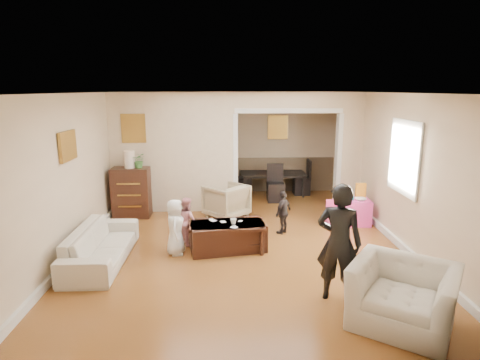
{
  "coord_description": "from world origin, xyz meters",
  "views": [
    {
      "loc": [
        -0.27,
        -6.87,
        2.66
      ],
      "look_at": [
        0.0,
        0.2,
        1.05
      ],
      "focal_mm": 29.96,
      "sensor_mm": 36.0,
      "label": 1
    }
  ],
  "objects_px": {
    "table_lamp": "(129,159)",
    "child_toddler": "(283,212)",
    "sofa": "(101,245)",
    "coffee_table": "(227,236)",
    "adult_person": "(339,243)",
    "dining_table": "(273,183)",
    "dresser": "(132,192)",
    "play_table": "(355,211)",
    "armchair_back": "(226,201)",
    "child_kneel_a": "(175,227)",
    "cyan_cup": "(352,198)",
    "child_kneel_b": "(187,221)",
    "coffee_cup": "(233,221)",
    "armchair_front": "(403,295)"
  },
  "relations": [
    {
      "from": "table_lamp",
      "to": "child_toddler",
      "type": "distance_m",
      "value": 3.37
    },
    {
      "from": "sofa",
      "to": "coffee_table",
      "type": "height_order",
      "value": "sofa"
    },
    {
      "from": "adult_person",
      "to": "dining_table",
      "type": "bearing_deg",
      "value": -62.65
    },
    {
      "from": "dresser",
      "to": "table_lamp",
      "type": "distance_m",
      "value": 0.71
    },
    {
      "from": "dresser",
      "to": "play_table",
      "type": "xyz_separation_m",
      "value": [
        4.59,
        -0.63,
        -0.27
      ]
    },
    {
      "from": "armchair_back",
      "to": "dining_table",
      "type": "distance_m",
      "value": 2.19
    },
    {
      "from": "sofa",
      "to": "adult_person",
      "type": "distance_m",
      "value": 3.64
    },
    {
      "from": "adult_person",
      "to": "child_kneel_a",
      "type": "height_order",
      "value": "adult_person"
    },
    {
      "from": "cyan_cup",
      "to": "child_kneel_b",
      "type": "bearing_deg",
      "value": -164.2
    },
    {
      "from": "sofa",
      "to": "child_kneel_a",
      "type": "distance_m",
      "value": 1.18
    },
    {
      "from": "adult_person",
      "to": "child_kneel_b",
      "type": "height_order",
      "value": "adult_person"
    },
    {
      "from": "child_kneel_b",
      "to": "child_toddler",
      "type": "height_order",
      "value": "child_kneel_b"
    },
    {
      "from": "coffee_table",
      "to": "child_toddler",
      "type": "distance_m",
      "value": 1.3
    },
    {
      "from": "dresser",
      "to": "child_toddler",
      "type": "height_order",
      "value": "dresser"
    },
    {
      "from": "armchair_back",
      "to": "coffee_cup",
      "type": "distance_m",
      "value": 1.84
    },
    {
      "from": "table_lamp",
      "to": "dining_table",
      "type": "distance_m",
      "value": 3.76
    },
    {
      "from": "coffee_cup",
      "to": "coffee_table",
      "type": "bearing_deg",
      "value": 153.43
    },
    {
      "from": "adult_person",
      "to": "armchair_front",
      "type": "bearing_deg",
      "value": 160.56
    },
    {
      "from": "child_toddler",
      "to": "dresser",
      "type": "bearing_deg",
      "value": -71.46
    },
    {
      "from": "coffee_table",
      "to": "child_kneel_b",
      "type": "height_order",
      "value": "child_kneel_b"
    },
    {
      "from": "coffee_table",
      "to": "child_kneel_b",
      "type": "bearing_deg",
      "value": 156.8
    },
    {
      "from": "armchair_back",
      "to": "armchair_front",
      "type": "relative_size",
      "value": 0.7
    },
    {
      "from": "dresser",
      "to": "play_table",
      "type": "relative_size",
      "value": 1.98
    },
    {
      "from": "dresser",
      "to": "child_kneel_a",
      "type": "relative_size",
      "value": 1.14
    },
    {
      "from": "armchair_back",
      "to": "cyan_cup",
      "type": "bearing_deg",
      "value": 122.48
    },
    {
      "from": "dining_table",
      "to": "adult_person",
      "type": "bearing_deg",
      "value": -88.31
    },
    {
      "from": "table_lamp",
      "to": "cyan_cup",
      "type": "bearing_deg",
      "value": -8.66
    },
    {
      "from": "coffee_table",
      "to": "sofa",
      "type": "bearing_deg",
      "value": -168.07
    },
    {
      "from": "play_table",
      "to": "child_kneel_a",
      "type": "distance_m",
      "value": 3.71
    },
    {
      "from": "coffee_cup",
      "to": "dining_table",
      "type": "bearing_deg",
      "value": 73.43
    },
    {
      "from": "coffee_cup",
      "to": "play_table",
      "type": "bearing_deg",
      "value": 27.65
    },
    {
      "from": "play_table",
      "to": "adult_person",
      "type": "relative_size",
      "value": 0.34
    },
    {
      "from": "child_toddler",
      "to": "coffee_cup",
      "type": "bearing_deg",
      "value": -11.02
    },
    {
      "from": "armchair_front",
      "to": "child_toddler",
      "type": "xyz_separation_m",
      "value": [
        -0.94,
        3.04,
        0.05
      ]
    },
    {
      "from": "adult_person",
      "to": "cyan_cup",
      "type": "bearing_deg",
      "value": -85.46
    },
    {
      "from": "dresser",
      "to": "child_kneel_b",
      "type": "xyz_separation_m",
      "value": [
        1.31,
        -1.59,
        -0.11
      ]
    },
    {
      "from": "cyan_cup",
      "to": "dresser",
      "type": "bearing_deg",
      "value": 171.34
    },
    {
      "from": "table_lamp",
      "to": "child_toddler",
      "type": "relative_size",
      "value": 0.44
    },
    {
      "from": "sofa",
      "to": "child_kneel_a",
      "type": "height_order",
      "value": "child_kneel_a"
    },
    {
      "from": "coffee_cup",
      "to": "child_kneel_b",
      "type": "distance_m",
      "value": 0.88
    },
    {
      "from": "sofa",
      "to": "coffee_cup",
      "type": "xyz_separation_m",
      "value": [
        2.08,
        0.37,
        0.23
      ]
    },
    {
      "from": "armchair_front",
      "to": "play_table",
      "type": "height_order",
      "value": "armchair_front"
    },
    {
      "from": "armchair_back",
      "to": "dresser",
      "type": "height_order",
      "value": "dresser"
    },
    {
      "from": "cyan_cup",
      "to": "child_toddler",
      "type": "bearing_deg",
      "value": -162.54
    },
    {
      "from": "armchair_back",
      "to": "child_toddler",
      "type": "height_order",
      "value": "child_toddler"
    },
    {
      "from": "dining_table",
      "to": "coffee_table",
      "type": "bearing_deg",
      "value": -108.76
    },
    {
      "from": "cyan_cup",
      "to": "sofa",
      "type": "bearing_deg",
      "value": -160.06
    },
    {
      "from": "armchair_front",
      "to": "child_kneel_a",
      "type": "distance_m",
      "value": 3.56
    },
    {
      "from": "armchair_front",
      "to": "coffee_table",
      "type": "relative_size",
      "value": 0.9
    },
    {
      "from": "child_kneel_b",
      "to": "child_toddler",
      "type": "bearing_deg",
      "value": -106.7
    }
  ]
}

